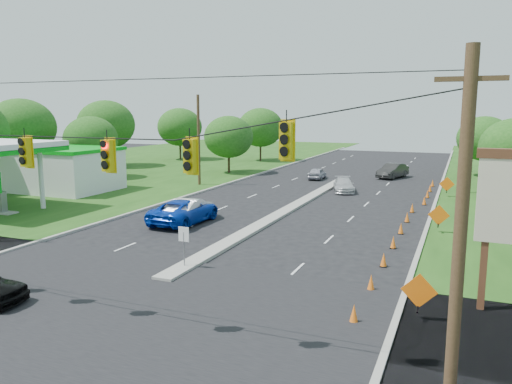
% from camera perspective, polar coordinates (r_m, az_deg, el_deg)
% --- Properties ---
extents(ground, '(160.00, 160.00, 0.00)m').
position_cam_1_polar(ground, '(19.72, -17.35, -13.40)').
color(ground, black).
rests_on(ground, ground).
extents(cross_street, '(160.00, 14.00, 0.02)m').
position_cam_1_polar(cross_street, '(19.72, -17.35, -13.40)').
color(cross_street, black).
rests_on(cross_street, ground).
extents(curb_left, '(0.25, 110.00, 0.16)m').
position_cam_1_polar(curb_left, '(49.60, -4.05, 0.64)').
color(curb_left, gray).
rests_on(curb_left, ground).
extents(curb_right, '(0.25, 110.00, 0.16)m').
position_cam_1_polar(curb_right, '(44.47, 19.91, -0.91)').
color(curb_right, gray).
rests_on(curb_right, ground).
extents(median, '(1.00, 34.00, 0.18)m').
position_cam_1_polar(median, '(37.54, 3.60, -2.18)').
color(median, gray).
rests_on(median, ground).
extents(median_sign, '(0.55, 0.06, 2.05)m').
position_cam_1_polar(median_sign, '(23.89, -8.25, -5.35)').
color(median_sign, gray).
rests_on(median_sign, ground).
extents(signal_span, '(25.60, 0.32, 9.00)m').
position_cam_1_polar(signal_span, '(17.72, -20.32, 0.61)').
color(signal_span, '#422D1C').
rests_on(signal_span, ground).
extents(utility_pole_far_left, '(0.28, 0.28, 9.00)m').
position_cam_1_polar(utility_pole_far_left, '(50.25, -6.57, 5.87)').
color(utility_pole_far_left, '#422D1C').
rests_on(utility_pole_far_left, ground).
extents(utility_pole_far_right, '(0.28, 0.28, 9.00)m').
position_cam_1_polar(utility_pole_far_right, '(48.89, 23.32, 5.08)').
color(utility_pole_far_right, '#422D1C').
rests_on(utility_pole_far_right, ground).
extents(gas_station, '(18.40, 19.70, 5.20)m').
position_cam_1_polar(gas_station, '(49.49, -23.56, 2.87)').
color(gas_station, white).
rests_on(gas_station, ground).
extents(cone_0, '(0.32, 0.32, 0.70)m').
position_cam_1_polar(cone_0, '(18.53, 11.12, -13.48)').
color(cone_0, orange).
rests_on(cone_0, ground).
extents(cone_1, '(0.32, 0.32, 0.70)m').
position_cam_1_polar(cone_1, '(21.75, 13.01, -10.05)').
color(cone_1, orange).
rests_on(cone_1, ground).
extents(cone_2, '(0.32, 0.32, 0.70)m').
position_cam_1_polar(cone_2, '(25.05, 14.38, -7.50)').
color(cone_2, orange).
rests_on(cone_2, ground).
extents(cone_3, '(0.32, 0.32, 0.70)m').
position_cam_1_polar(cone_3, '(28.40, 15.42, -5.55)').
color(cone_3, orange).
rests_on(cone_3, ground).
extents(cone_4, '(0.32, 0.32, 0.70)m').
position_cam_1_polar(cone_4, '(31.78, 16.23, -4.01)').
color(cone_4, orange).
rests_on(cone_4, ground).
extents(cone_5, '(0.32, 0.32, 0.70)m').
position_cam_1_polar(cone_5, '(35.18, 16.89, -2.77)').
color(cone_5, orange).
rests_on(cone_5, ground).
extents(cone_6, '(0.32, 0.32, 0.70)m').
position_cam_1_polar(cone_6, '(38.60, 17.42, -1.74)').
color(cone_6, orange).
rests_on(cone_6, ground).
extents(cone_7, '(0.32, 0.32, 0.70)m').
position_cam_1_polar(cone_7, '(41.99, 18.69, -0.94)').
color(cone_7, orange).
rests_on(cone_7, ground).
extents(cone_8, '(0.32, 0.32, 0.70)m').
position_cam_1_polar(cone_8, '(45.44, 19.01, -0.21)').
color(cone_8, orange).
rests_on(cone_8, ground).
extents(cone_9, '(0.32, 0.32, 0.70)m').
position_cam_1_polar(cone_9, '(48.89, 19.28, 0.42)').
color(cone_9, orange).
rests_on(cone_9, ground).
extents(cone_10, '(0.32, 0.32, 0.70)m').
position_cam_1_polar(cone_10, '(52.35, 19.52, 0.97)').
color(cone_10, orange).
rests_on(cone_10, ground).
extents(work_sign_0, '(1.27, 0.58, 1.37)m').
position_cam_1_polar(work_sign_0, '(18.94, 18.12, -10.85)').
color(work_sign_0, black).
rests_on(work_sign_0, ground).
extents(work_sign_1, '(1.27, 0.58, 1.37)m').
position_cam_1_polar(work_sign_1, '(32.45, 20.16, -2.60)').
color(work_sign_1, black).
rests_on(work_sign_1, ground).
extents(work_sign_2, '(1.27, 0.58, 1.37)m').
position_cam_1_polar(work_sign_2, '(46.25, 20.98, 0.77)').
color(work_sign_2, black).
rests_on(work_sign_2, ground).
extents(tree_2, '(5.88, 5.88, 6.86)m').
position_cam_1_polar(tree_2, '(58.03, -18.36, 5.76)').
color(tree_2, black).
rests_on(tree_2, ground).
extents(tree_3, '(7.56, 7.56, 8.82)m').
position_cam_1_polar(tree_3, '(69.49, -16.76, 7.37)').
color(tree_3, black).
rests_on(tree_3, ground).
extents(tree_4, '(6.72, 6.72, 7.84)m').
position_cam_1_polar(tree_4, '(77.01, -8.71, 7.35)').
color(tree_4, black).
rests_on(tree_4, ground).
extents(tree_5, '(5.88, 5.88, 6.86)m').
position_cam_1_polar(tree_5, '(59.81, -3.14, 6.31)').
color(tree_5, black).
rests_on(tree_5, ground).
extents(tree_6, '(6.72, 6.72, 7.84)m').
position_cam_1_polar(tree_6, '(74.30, 0.52, 7.39)').
color(tree_6, black).
rests_on(tree_6, ground).
extents(tree_12, '(5.88, 5.88, 6.86)m').
position_cam_1_polar(tree_12, '(61.91, 24.61, 5.58)').
color(tree_12, black).
rests_on(tree_12, ground).
extents(tree_14, '(7.56, 7.56, 8.82)m').
position_cam_1_polar(tree_14, '(62.14, -25.26, 6.70)').
color(tree_14, black).
rests_on(tree_14, ground).
extents(white_sedan, '(2.19, 5.05, 1.62)m').
position_cam_1_polar(white_sedan, '(34.18, -7.59, -2.00)').
color(white_sedan, white).
rests_on(white_sedan, ground).
extents(blue_pickup, '(2.82, 5.92, 1.63)m').
position_cam_1_polar(blue_pickup, '(33.68, -8.18, -2.18)').
color(blue_pickup, '#0632B1').
rests_on(blue_pickup, ground).
extents(silver_car_far, '(2.95, 4.70, 1.27)m').
position_cam_1_polar(silver_car_far, '(46.88, 10.00, 0.79)').
color(silver_car_far, '#B4B5B8').
rests_on(silver_car_far, ground).
extents(silver_car_oncoming, '(1.66, 3.76, 1.26)m').
position_cam_1_polar(silver_car_oncoming, '(55.13, 7.01, 2.13)').
color(silver_car_oncoming, '#9A9AA6').
rests_on(silver_car_oncoming, ground).
extents(dark_car_receding, '(3.15, 5.19, 1.61)m').
position_cam_1_polar(dark_car_receding, '(57.63, 15.34, 2.35)').
color(dark_car_receding, black).
rests_on(dark_car_receding, ground).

